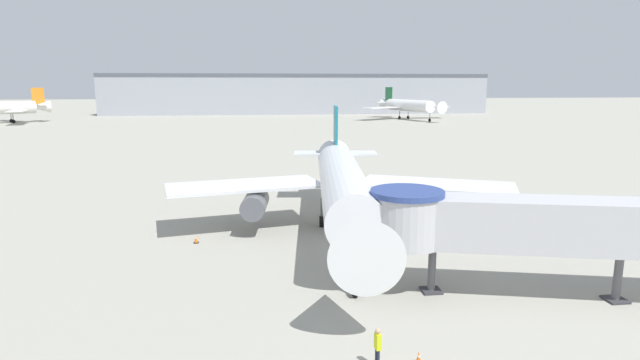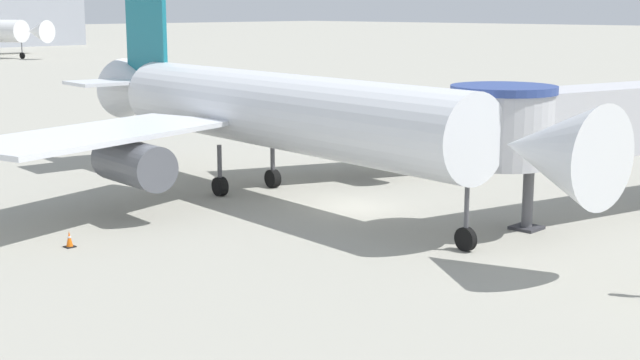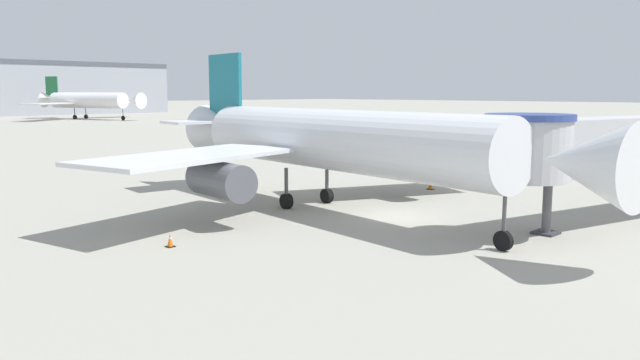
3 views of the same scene
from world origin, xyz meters
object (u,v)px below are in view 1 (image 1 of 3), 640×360
at_px(background_jet_orange_tail, 5,108).
at_px(background_jet_green_tail, 408,105).
at_px(jet_bridge, 538,224).
at_px(traffic_cone_port_wing, 196,239).
at_px(main_airplane, 342,184).
at_px(ground_crew_marshaller, 378,345).
at_px(traffic_cone_near_nose, 419,358).
at_px(traffic_cone_starboard_wing, 471,223).

height_order(background_jet_orange_tail, background_jet_green_tail, background_jet_green_tail).
height_order(jet_bridge, traffic_cone_port_wing, jet_bridge).
relative_size(main_airplane, background_jet_orange_tail, 1.19).
bearing_deg(ground_crew_marshaller, traffic_cone_port_wing, -162.17).
bearing_deg(background_jet_orange_tail, main_airplane, 0.36).
bearing_deg(traffic_cone_near_nose, traffic_cone_port_wing, 121.96).
distance_m(jet_bridge, background_jet_orange_tail, 167.79).
relative_size(jet_bridge, ground_crew_marshaller, 11.62).
height_order(main_airplane, jet_bridge, main_airplane).
bearing_deg(jet_bridge, ground_crew_marshaller, -135.70).
bearing_deg(background_jet_green_tail, jet_bridge, -121.41).
distance_m(traffic_cone_port_wing, background_jet_orange_tail, 147.23).
bearing_deg(traffic_cone_near_nose, background_jet_orange_tail, 119.65).
distance_m(jet_bridge, traffic_cone_starboard_wing, 14.28).
xyz_separation_m(traffic_cone_near_nose, background_jet_orange_tail, (-83.31, 146.34, 4.40)).
xyz_separation_m(traffic_cone_near_nose, background_jet_green_tail, (44.24, 146.98, 4.44)).
height_order(traffic_cone_port_wing, ground_crew_marshaller, ground_crew_marshaller).
height_order(main_airplane, background_jet_green_tail, background_jet_green_tail).
distance_m(traffic_cone_starboard_wing, traffic_cone_port_wing, 22.12).
relative_size(traffic_cone_starboard_wing, traffic_cone_near_nose, 1.23).
bearing_deg(traffic_cone_port_wing, traffic_cone_starboard_wing, 3.68).
xyz_separation_m(traffic_cone_starboard_wing, background_jet_orange_tail, (-94.14, 126.90, 4.33)).
bearing_deg(main_airplane, traffic_cone_port_wing, -169.18).
xyz_separation_m(main_airplane, jet_bridge, (8.53, -13.04, 0.15)).
distance_m(traffic_cone_near_nose, ground_crew_marshaller, 1.93).
distance_m(traffic_cone_starboard_wing, background_jet_orange_tail, 158.06).
bearing_deg(main_airplane, jet_bridge, -50.61).
bearing_deg(traffic_cone_port_wing, background_jet_green_tail, 66.72).
distance_m(traffic_cone_near_nose, background_jet_orange_tail, 168.45).
bearing_deg(traffic_cone_starboard_wing, traffic_cone_port_wing, -176.32).
relative_size(main_airplane, background_jet_green_tail, 0.96).
xyz_separation_m(traffic_cone_starboard_wing, ground_crew_marshaller, (-12.62, -19.47, 0.66)).
height_order(traffic_cone_starboard_wing, ground_crew_marshaller, ground_crew_marshaller).
height_order(traffic_cone_starboard_wing, traffic_cone_near_nose, traffic_cone_starboard_wing).
bearing_deg(traffic_cone_near_nose, ground_crew_marshaller, -179.02).
xyz_separation_m(traffic_cone_starboard_wing, traffic_cone_near_nose, (-10.83, -19.44, -0.07)).
bearing_deg(background_jet_green_tail, traffic_cone_near_nose, -123.94).
bearing_deg(main_airplane, background_jet_orange_tail, 129.35).
bearing_deg(traffic_cone_port_wing, traffic_cone_near_nose, -58.04).
xyz_separation_m(traffic_cone_starboard_wing, background_jet_green_tail, (33.41, 127.54, 4.37)).
bearing_deg(ground_crew_marshaller, background_jet_green_tail, 152.79).
relative_size(main_airplane, ground_crew_marshaller, 17.98).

